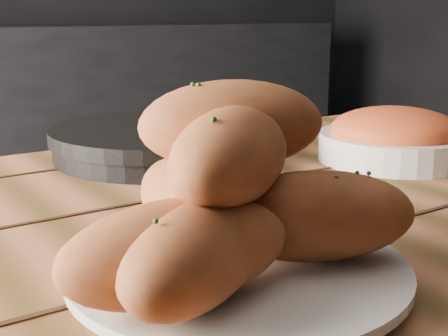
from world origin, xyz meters
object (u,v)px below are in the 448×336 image
(table, at_px, (135,331))
(bowl, at_px, (395,138))
(plate, at_px, (238,272))
(bread_rolls, at_px, (226,199))
(skillet, at_px, (162,141))

(table, bearing_deg, bowl, 10.25)
(plate, distance_m, bread_rolls, 0.07)
(skillet, xyz_separation_m, bowl, (0.27, -0.21, 0.01))
(table, distance_m, skillet, 0.37)
(table, height_order, bowl, bowl)
(table, relative_size, skillet, 3.68)
(table, xyz_separation_m, skillet, (0.19, 0.29, 0.12))
(table, bearing_deg, bread_rolls, -84.52)
(plate, distance_m, bowl, 0.48)
(bread_rolls, distance_m, skillet, 0.47)
(table, bearing_deg, skillet, 56.86)
(table, xyz_separation_m, plate, (0.03, -0.14, 0.10))
(bread_rolls, height_order, skillet, bread_rolls)
(bread_rolls, bearing_deg, plate, 11.72)
(table, distance_m, plate, 0.17)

